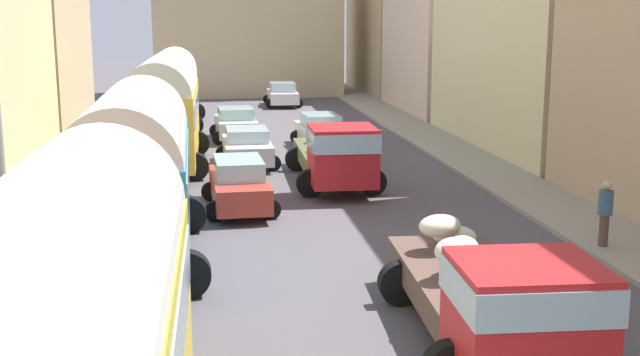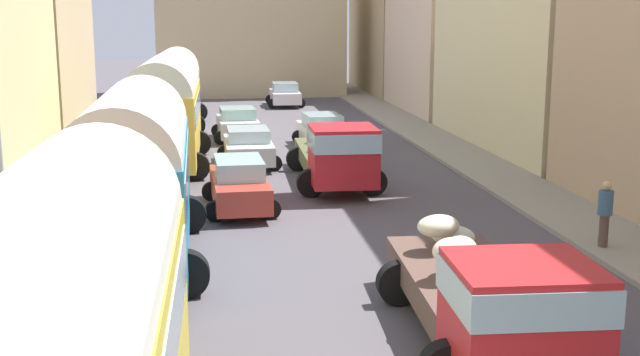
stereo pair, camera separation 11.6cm
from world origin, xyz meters
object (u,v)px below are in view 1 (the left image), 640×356
object	(u,v)px
parked_bus_3	(171,85)
car_4	(236,124)
parked_bus_1	(135,168)
parked_bus_2	(164,106)
car_1	(282,94)
cargo_truck_1	(336,153)
streetlamp_near	(15,134)
car_0	(321,131)
car_3	(247,147)
cargo_truck_0	(494,295)
car_2	(239,184)
pedestrian_0	(605,211)

from	to	relation	value
parked_bus_3	car_4	bearing A→B (deg)	-55.68
parked_bus_1	car_4	xyz separation A→B (m)	(3.01, 18.70, -1.52)
parked_bus_2	car_4	bearing A→B (deg)	65.90
parked_bus_1	car_1	world-z (taller)	parked_bus_1
cargo_truck_1	parked_bus_2	bearing A→B (deg)	142.01
streetlamp_near	car_0	bearing A→B (deg)	68.81
cargo_truck_1	car_3	bearing A→B (deg)	121.60
parked_bus_2	streetlamp_near	world-z (taller)	streetlamp_near
car_0	parked_bus_1	bearing A→B (deg)	-112.42
car_3	cargo_truck_1	bearing A→B (deg)	-58.40
parked_bus_2	cargo_truck_0	distance (m)	19.57
car_1	car_3	xyz separation A→B (m)	(-3.32, -20.45, -0.01)
cargo_truck_0	car_0	xyz separation A→B (m)	(0.24, 22.35, -0.40)
cargo_truck_0	car_4	size ratio (longest dim) A/B	1.71
parked_bus_1	car_4	world-z (taller)	parked_bus_1
parked_bus_2	streetlamp_near	size ratio (longest dim) A/B	1.36
car_2	streetlamp_near	size ratio (longest dim) A/B	0.68
cargo_truck_1	car_0	world-z (taller)	cargo_truck_1
parked_bus_3	streetlamp_near	bearing A→B (deg)	-92.83
parked_bus_3	cargo_truck_1	bearing A→B (deg)	-68.90
cargo_truck_1	parked_bus_1	bearing A→B (deg)	-127.92
car_0	car_2	xyz separation A→B (m)	(-4.05, -11.05, 0.03)
cargo_truck_0	car_3	bearing A→B (deg)	99.84
car_2	car_4	size ratio (longest dim) A/B	1.08
cargo_truck_1	car_1	xyz separation A→B (m)	(0.56, 24.94, -0.44)
car_2	car_1	bearing A→B (deg)	81.89
cargo_truck_1	streetlamp_near	xyz separation A→B (m)	(-7.41, -12.45, 2.61)
car_2	pedestrian_0	distance (m)	10.39
car_3	car_4	distance (m)	6.60
cargo_truck_0	pedestrian_0	distance (m)	7.51
parked_bus_1	car_0	bearing A→B (deg)	67.58
car_1	parked_bus_1	bearing A→B (deg)	-101.30
cargo_truck_0	streetlamp_near	xyz separation A→B (m)	(-7.85, 1.48, 2.66)
cargo_truck_0	car_2	xyz separation A→B (m)	(-3.80, 11.31, -0.37)
parked_bus_1	car_2	distance (m)	5.82
parked_bus_3	streetlamp_near	size ratio (longest dim) A/B	1.36
parked_bus_2	car_0	world-z (taller)	parked_bus_2
car_0	pedestrian_0	bearing A→B (deg)	-74.33
parked_bus_3	cargo_truck_0	size ratio (longest dim) A/B	1.26
car_0	car_3	size ratio (longest dim) A/B	1.07
parked_bus_3	pedestrian_0	distance (m)	26.47
cargo_truck_0	car_4	xyz separation A→B (m)	(-3.37, 25.01, -0.38)
pedestrian_0	streetlamp_near	bearing A→B (deg)	-161.83
cargo_truck_1	car_0	bearing A→B (deg)	85.37
parked_bus_3	car_1	bearing A→B (deg)	54.77
car_1	pedestrian_0	size ratio (longest dim) A/B	2.32
car_4	car_3	bearing A→B (deg)	-88.48
car_1	car_3	bearing A→B (deg)	-99.22
parked_bus_1	cargo_truck_0	world-z (taller)	parked_bus_1
cargo_truck_1	car_3	size ratio (longest dim) A/B	1.85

